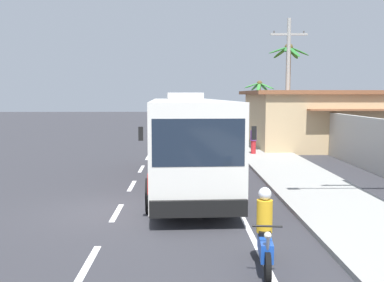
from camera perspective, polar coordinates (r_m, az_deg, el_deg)
name	(u,v)px	position (r m, az deg, el deg)	size (l,w,h in m)	color
ground_plane	(118,211)	(13.83, -9.45, -8.83)	(160.00, 160.00, 0.00)	#303035
sidewalk_kerb	(275,160)	(23.98, 10.47, -2.42)	(3.20, 90.00, 0.14)	#999993
lane_markings	(189,151)	(27.99, -0.44, -1.28)	(3.84, 71.00, 0.01)	white
boundary_wall	(323,132)	(28.66, 16.36, 1.12)	(0.24, 60.00, 2.46)	#B2B2AD
coach_bus_foreground	(186,137)	(17.50, -0.76, 0.55)	(3.41, 12.45, 3.58)	silver
motorcycle_beside_bus	(265,237)	(9.28, 9.23, -11.93)	(0.56, 1.96, 1.64)	black
pedestrian_near_kerb	(253,140)	(25.86, 7.82, 0.16)	(0.36, 0.36, 1.54)	red
utility_pole_mid	(288,82)	(28.77, 12.09, 7.38)	(2.31, 0.24, 8.19)	#9E9E99
palm_nearest	(288,76)	(31.07, 12.13, 8.12)	(2.80, 2.56, 6.93)	brown
palm_second	(259,93)	(45.84, 8.56, 6.11)	(3.15, 2.91, 4.93)	brown
roadside_building	(371,119)	(32.57, 21.83, 2.65)	(16.82, 9.40, 3.77)	tan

